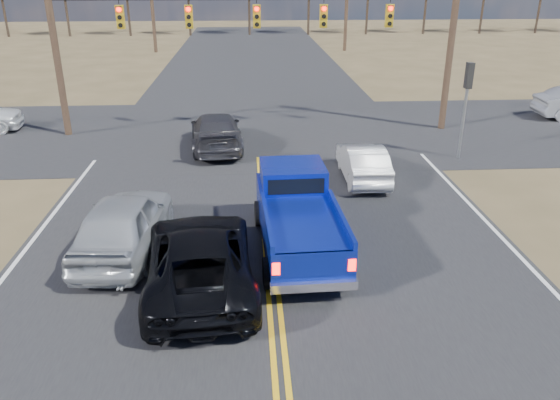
{
  "coord_description": "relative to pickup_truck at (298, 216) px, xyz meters",
  "views": [
    {
      "loc": [
        -0.53,
        -7.58,
        7.24
      ],
      "look_at": [
        0.3,
        5.93,
        1.5
      ],
      "focal_mm": 35.0,
      "sensor_mm": 36.0,
      "label": 1
    }
  ],
  "objects": [
    {
      "name": "silver_suv",
      "position": [
        -4.76,
        0.16,
        -0.15
      ],
      "size": [
        2.32,
        5.08,
        1.69
      ],
      "primitive_type": "imported",
      "rotation": [
        0.0,
        0.0,
        3.08
      ],
      "color": "#B1B5B9",
      "rests_on": "ground"
    },
    {
      "name": "black_suv",
      "position": [
        -2.55,
        -1.82,
        -0.23
      ],
      "size": [
        2.97,
        5.67,
        1.52
      ],
      "primitive_type": "imported",
      "rotation": [
        0.0,
        0.0,
        3.22
      ],
      "color": "black",
      "rests_on": "ground"
    },
    {
      "name": "signal_gantry",
      "position": [
        -0.29,
        11.81,
        4.07
      ],
      "size": [
        19.6,
        4.83,
        10.0
      ],
      "color": "#473323",
      "rests_on": "ground"
    },
    {
      "name": "utility_poles",
      "position": [
        -0.79,
        11.02,
        4.23
      ],
      "size": [
        19.6,
        58.32,
        10.0
      ],
      "color": "#473323",
      "rests_on": "ground"
    },
    {
      "name": "road_main",
      "position": [
        -0.79,
        4.02,
        -1.0
      ],
      "size": [
        14.0,
        120.0,
        0.02
      ],
      "primitive_type": "cube",
      "color": "#28282B",
      "rests_on": "ground"
    },
    {
      "name": "road_cross",
      "position": [
        -0.79,
        12.02,
        -1.0
      ],
      "size": [
        120.0,
        12.0,
        0.02
      ],
      "primitive_type": "cube",
      "color": "#28282B",
      "rests_on": "ground"
    },
    {
      "name": "white_car_queue",
      "position": [
        2.91,
        5.32,
        -0.33
      ],
      "size": [
        1.47,
        4.09,
        1.34
      ],
      "primitive_type": "imported",
      "rotation": [
        0.0,
        0.0,
        3.13
      ],
      "color": "silver",
      "rests_on": "ground"
    },
    {
      "name": "dgrey_car_queue",
      "position": [
        -2.69,
        9.52,
        -0.24
      ],
      "size": [
        2.57,
        5.39,
        1.52
      ],
      "primitive_type": "imported",
      "rotation": [
        0.0,
        0.0,
        3.23
      ],
      "color": "#38373D",
      "rests_on": "ground"
    },
    {
      "name": "pickup_truck",
      "position": [
        0.0,
        0.0,
        0.0
      ],
      "size": [
        2.36,
        5.54,
        2.05
      ],
      "rotation": [
        0.0,
        0.0,
        0.04
      ],
      "color": "black",
      "rests_on": "ground"
    }
  ]
}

